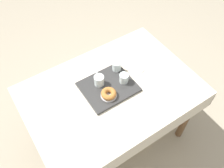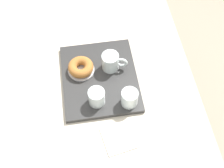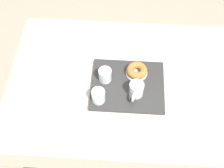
% 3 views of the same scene
% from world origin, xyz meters
% --- Properties ---
extents(ground_plane, '(6.00, 6.00, 0.00)m').
position_xyz_m(ground_plane, '(0.00, 0.00, 0.00)').
color(ground_plane, gray).
extents(dining_table, '(1.33, 0.92, 0.76)m').
position_xyz_m(dining_table, '(0.00, 0.00, 0.67)').
color(dining_table, beige).
rests_on(dining_table, ground).
extents(serving_tray, '(0.40, 0.34, 0.02)m').
position_xyz_m(serving_tray, '(-0.01, 0.04, 0.77)').
color(serving_tray, '#2D2D2D').
rests_on(serving_tray, dining_table).
extents(tea_mug_left, '(0.08, 0.12, 0.08)m').
position_xyz_m(tea_mug_left, '(-0.05, 0.09, 0.82)').
color(tea_mug_left, silver).
rests_on(tea_mug_left, serving_tray).
extents(water_glass_near, '(0.07, 0.07, 0.08)m').
position_xyz_m(water_glass_near, '(0.12, 0.01, 0.82)').
color(water_glass_near, silver).
rests_on(water_glass_near, serving_tray).
extents(water_glass_far, '(0.07, 0.07, 0.08)m').
position_xyz_m(water_glass_far, '(0.14, 0.14, 0.82)').
color(water_glass_far, silver).
rests_on(water_glass_far, serving_tray).
extents(donut_plate_left, '(0.12, 0.12, 0.01)m').
position_xyz_m(donut_plate_left, '(-0.05, -0.04, 0.79)').
color(donut_plate_left, silver).
rests_on(donut_plate_left, serving_tray).
extents(sugar_donut_left, '(0.12, 0.12, 0.04)m').
position_xyz_m(sugar_donut_left, '(-0.05, -0.04, 0.81)').
color(sugar_donut_left, '#A3662D').
rests_on(sugar_donut_left, donut_plate_left).
extents(paper_napkin, '(0.15, 0.15, 0.01)m').
position_xyz_m(paper_napkin, '(0.29, 0.08, 0.76)').
color(paper_napkin, white).
rests_on(paper_napkin, dining_table).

